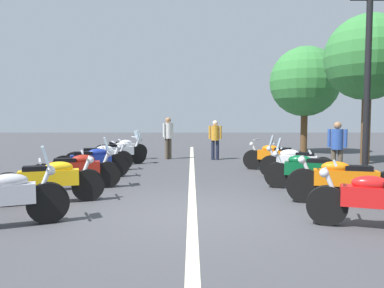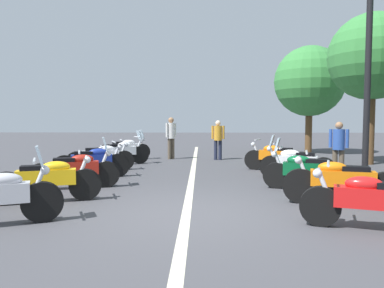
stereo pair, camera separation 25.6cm
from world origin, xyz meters
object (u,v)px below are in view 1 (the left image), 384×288
(motorcycle_left_row_4, at_px, (100,157))
(bystander_1, at_px, (168,135))
(motorcycle_right_row_2, at_px, (306,170))
(street_lamp_twin_globe, at_px, (368,50))
(motorcycle_left_row_1, at_px, (50,180))
(bystander_2, at_px, (337,145))
(motorcycle_left_row_5, at_px, (118,152))
(motorcycle_right_row_1, at_px, (344,180))
(motorcycle_left_row_3, at_px, (92,162))
(motorcycle_left_row_2, at_px, (77,169))
(traffic_cone_0, at_px, (368,180))
(motorcycle_right_row_3, at_px, (295,162))
(motorcycle_left_row_6, at_px, (122,148))
(bystander_3, at_px, (215,137))
(motorcycle_right_row_4, at_px, (275,156))
(motorcycle_right_row_0, at_px, (382,200))
(roadside_tree_2, at_px, (305,82))
(roadside_tree_0, at_px, (368,58))

(motorcycle_left_row_4, distance_m, bystander_1, 4.05)
(motorcycle_right_row_2, bearing_deg, street_lamp_twin_globe, -156.49)
(motorcycle_left_row_1, distance_m, bystander_2, 7.67)
(motorcycle_left_row_5, distance_m, bystander_2, 7.28)
(bystander_2, bearing_deg, motorcycle_right_row_1, 5.48)
(motorcycle_right_row_2, bearing_deg, motorcycle_left_row_3, 1.35)
(motorcycle_left_row_2, relative_size, motorcycle_left_row_5, 1.03)
(traffic_cone_0, height_order, bystander_2, bystander_2)
(motorcycle_left_row_1, bearing_deg, motorcycle_left_row_3, 71.86)
(motorcycle_right_row_3, bearing_deg, motorcycle_left_row_1, 46.41)
(motorcycle_left_row_4, xyz_separation_m, traffic_cone_0, (-3.45, -6.81, -0.16))
(motorcycle_right_row_2, bearing_deg, motorcycle_left_row_1, 32.43)
(motorcycle_left_row_6, bearing_deg, motorcycle_left_row_2, -110.75)
(bystander_3, bearing_deg, motorcycle_right_row_4, -143.48)
(motorcycle_left_row_1, relative_size, street_lamp_twin_globe, 0.43)
(motorcycle_left_row_3, xyz_separation_m, bystander_3, (4.72, -3.70, 0.46))
(motorcycle_left_row_2, bearing_deg, bystander_2, -1.72)
(motorcycle_left_row_3, height_order, motorcycle_right_row_0, motorcycle_left_row_3)
(motorcycle_right_row_4, height_order, roadside_tree_2, roadside_tree_2)
(motorcycle_left_row_3, xyz_separation_m, motorcycle_left_row_4, (1.47, 0.16, -0.01))
(motorcycle_left_row_4, xyz_separation_m, motorcycle_right_row_0, (-6.18, -5.69, -0.00))
(motorcycle_right_row_3, xyz_separation_m, street_lamp_twin_globe, (-1.43, -1.23, 2.77))
(motorcycle_left_row_4, relative_size, bystander_2, 1.32)
(bystander_3, relative_size, roadside_tree_0, 0.29)
(motorcycle_right_row_3, bearing_deg, motorcycle_left_row_4, 3.80)
(motorcycle_left_row_6, relative_size, traffic_cone_0, 3.29)
(roadside_tree_2, bearing_deg, street_lamp_twin_globe, 171.53)
(motorcycle_left_row_1, relative_size, motorcycle_left_row_6, 0.99)
(motorcycle_left_row_2, bearing_deg, motorcycle_right_row_3, -1.93)
(motorcycle_left_row_1, relative_size, motorcycle_right_row_2, 1.05)
(street_lamp_twin_globe, xyz_separation_m, traffic_cone_0, (-0.54, 0.18, -2.94))
(roadside_tree_0, bearing_deg, traffic_cone_0, 155.17)
(bystander_2, height_order, roadside_tree_2, roadside_tree_2)
(bystander_2, bearing_deg, roadside_tree_2, -164.90)
(motorcycle_right_row_3, bearing_deg, motorcycle_left_row_2, 33.94)
(street_lamp_twin_globe, bearing_deg, roadside_tree_2, -8.47)
(traffic_cone_0, bearing_deg, motorcycle_right_row_2, 72.44)
(motorcycle_left_row_3, relative_size, motorcycle_right_row_0, 0.96)
(motorcycle_left_row_3, relative_size, bystander_2, 1.28)
(bystander_1, distance_m, roadside_tree_2, 7.35)
(motorcycle_right_row_3, bearing_deg, bystander_3, -49.89)
(motorcycle_right_row_1, relative_size, motorcycle_right_row_2, 1.11)
(motorcycle_left_row_1, relative_size, roadside_tree_2, 0.39)
(motorcycle_left_row_3, distance_m, bystander_3, 6.02)
(motorcycle_left_row_4, height_order, roadside_tree_0, roadside_tree_0)
(motorcycle_right_row_0, distance_m, traffic_cone_0, 2.95)
(motorcycle_left_row_1, bearing_deg, motorcycle_right_row_3, 9.62)
(motorcycle_right_row_2, distance_m, roadside_tree_0, 7.07)
(motorcycle_right_row_4, height_order, roadside_tree_0, roadside_tree_0)
(motorcycle_left_row_3, bearing_deg, motorcycle_right_row_2, -37.73)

